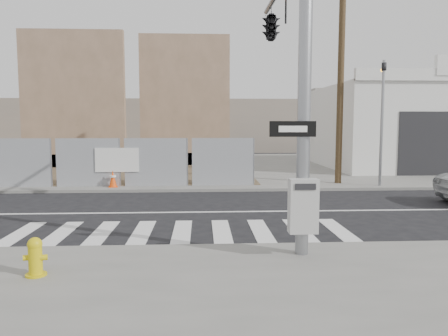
{
  "coord_description": "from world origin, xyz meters",
  "views": [
    {
      "loc": [
        0.5,
        -13.26,
        2.72
      ],
      "look_at": [
        1.17,
        -0.31,
        1.4
      ],
      "focal_mm": 35.0,
      "sensor_mm": 36.0,
      "label": 1
    }
  ],
  "objects_px": {
    "signal_pole": "(280,42)",
    "traffic_cone_c": "(96,176)",
    "auto_shop": "(421,127)",
    "fire_hydrant": "(35,257)",
    "traffic_cone_d": "(113,179)"
  },
  "relations": [
    {
      "from": "signal_pole",
      "to": "fire_hydrant",
      "type": "bearing_deg",
      "value": -142.0
    },
    {
      "from": "traffic_cone_d",
      "to": "signal_pole",
      "type": "bearing_deg",
      "value": -50.23
    },
    {
      "from": "auto_shop",
      "to": "traffic_cone_d",
      "type": "height_order",
      "value": "auto_shop"
    },
    {
      "from": "auto_shop",
      "to": "fire_hydrant",
      "type": "height_order",
      "value": "auto_shop"
    },
    {
      "from": "fire_hydrant",
      "to": "traffic_cone_c",
      "type": "relative_size",
      "value": 0.88
    },
    {
      "from": "signal_pole",
      "to": "fire_hydrant",
      "type": "height_order",
      "value": "signal_pole"
    },
    {
      "from": "signal_pole",
      "to": "traffic_cone_c",
      "type": "bearing_deg",
      "value": 131.3
    },
    {
      "from": "signal_pole",
      "to": "traffic_cone_c",
      "type": "relative_size",
      "value": 9.15
    },
    {
      "from": "signal_pole",
      "to": "fire_hydrant",
      "type": "relative_size",
      "value": 10.42
    },
    {
      "from": "auto_shop",
      "to": "fire_hydrant",
      "type": "xyz_separation_m",
      "value": [
        -16.35,
        -18.8,
        -2.08
      ]
    },
    {
      "from": "auto_shop",
      "to": "traffic_cone_c",
      "type": "height_order",
      "value": "auto_shop"
    },
    {
      "from": "signal_pole",
      "to": "auto_shop",
      "type": "bearing_deg",
      "value": 52.54
    },
    {
      "from": "fire_hydrant",
      "to": "traffic_cone_c",
      "type": "distance_m",
      "value": 11.26
    },
    {
      "from": "auto_shop",
      "to": "fire_hydrant",
      "type": "relative_size",
      "value": 17.87
    },
    {
      "from": "fire_hydrant",
      "to": "traffic_cone_d",
      "type": "distance_m",
      "value": 10.6
    }
  ]
}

